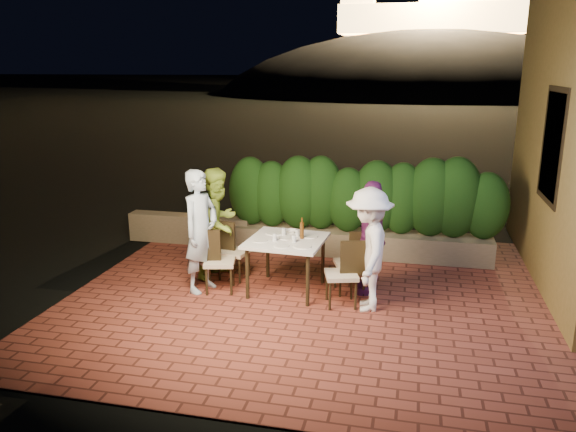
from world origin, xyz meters
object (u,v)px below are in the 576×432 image
(bowl, at_px, (292,231))
(chair_right_front, at_px, (341,273))
(chair_left_front, at_px, (220,261))
(parapet_lamp, at_px, (198,212))
(diner_white, at_px, (368,250))
(diner_green, at_px, (218,223))
(diner_purple, at_px, (371,237))
(beer_bottle, at_px, (302,228))
(chair_right_back, at_px, (350,262))
(dining_table, at_px, (286,265))
(diner_blue, at_px, (201,231))
(chair_left_back, at_px, (234,251))

(bowl, xyz_separation_m, chair_right_front, (0.80, -0.64, -0.33))
(chair_left_front, relative_size, parapet_lamp, 6.29)
(chair_left_front, bearing_deg, diner_white, -17.67)
(diner_green, relative_size, diner_purple, 1.04)
(bowl, distance_m, diner_green, 1.11)
(beer_bottle, xyz_separation_m, parapet_lamp, (-2.20, 1.71, -0.33))
(chair_right_back, bearing_deg, dining_table, -8.79)
(chair_right_back, xyz_separation_m, diner_purple, (0.27, 0.08, 0.35))
(diner_green, distance_m, parapet_lamp, 1.70)
(chair_right_back, bearing_deg, diner_green, -24.77)
(beer_bottle, bearing_deg, diner_blue, -167.66)
(chair_right_front, bearing_deg, diner_white, 158.80)
(beer_bottle, relative_size, chair_left_back, 0.34)
(chair_right_front, height_order, diner_purple, diner_purple)
(diner_green, xyz_separation_m, diner_white, (2.24, -0.70, -0.02))
(chair_left_back, height_order, diner_green, diner_green)
(chair_left_back, relative_size, parapet_lamp, 6.09)
(chair_left_front, relative_size, chair_right_front, 1.01)
(diner_green, height_order, diner_white, diner_green)
(beer_bottle, distance_m, diner_green, 1.34)
(chair_right_back, bearing_deg, diner_purple, 176.95)
(dining_table, height_order, beer_bottle, beer_bottle)
(chair_right_back, xyz_separation_m, diner_white, (0.28, -0.50, 0.36))
(chair_right_back, relative_size, diner_green, 0.53)
(bowl, xyz_separation_m, chair_left_back, (-0.86, -0.03, -0.34))
(diner_blue, bearing_deg, diner_white, -74.97)
(diner_white, bearing_deg, diner_purple, 174.87)
(diner_white, distance_m, parapet_lamp, 3.80)
(bowl, xyz_separation_m, parapet_lamp, (-2.00, 1.46, -0.20))
(chair_right_front, relative_size, diner_white, 0.55)
(chair_right_front, distance_m, diner_blue, 2.00)
(diner_green, bearing_deg, chair_left_front, -144.98)
(chair_right_back, height_order, diner_purple, diner_purple)
(chair_right_front, distance_m, parapet_lamp, 3.50)
(dining_table, relative_size, diner_purple, 0.64)
(chair_left_back, bearing_deg, parapet_lamp, 135.40)
(beer_bottle, height_order, diner_blue, diner_blue)
(diner_purple, height_order, parapet_lamp, diner_purple)
(chair_left_back, relative_size, diner_white, 0.54)
(dining_table, xyz_separation_m, diner_white, (1.14, -0.34, 0.42))
(chair_left_back, distance_m, diner_white, 2.13)
(diner_green, relative_size, parapet_lamp, 11.62)
(bowl, distance_m, chair_right_back, 0.94)
(diner_green, relative_size, diner_white, 1.02)
(chair_right_front, bearing_deg, parapet_lamp, -52.62)
(bowl, bearing_deg, diner_blue, -154.51)
(chair_right_front, xyz_separation_m, diner_green, (-1.91, 0.67, 0.38))
(chair_right_front, relative_size, parapet_lamp, 6.23)
(chair_left_back, bearing_deg, dining_table, -11.03)
(dining_table, distance_m, diner_purple, 1.23)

